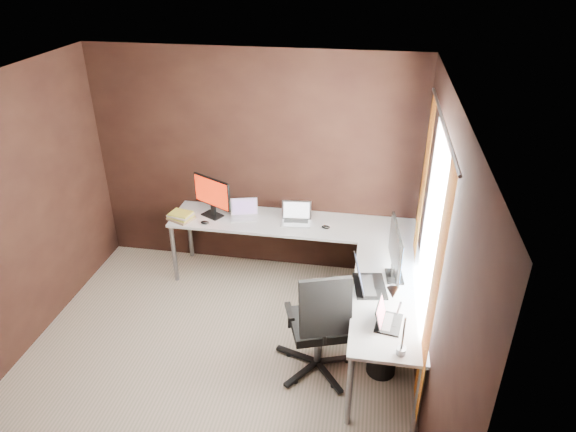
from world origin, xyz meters
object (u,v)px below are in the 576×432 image
(drawer_pedestal, at_px, (377,282))
(laptop_black_big, at_px, (366,282))
(book_stack, at_px, (181,216))
(laptop_black_small, at_px, (386,319))
(wastebasket, at_px, (382,358))
(desk_lamp, at_px, (396,312))
(monitor_right, at_px, (395,250))
(laptop_white, at_px, (244,213))
(office_chair, at_px, (319,341))
(laptop_silver, at_px, (296,218))
(monitor_left, at_px, (212,195))

(drawer_pedestal, relative_size, laptop_black_big, 1.42)
(book_stack, bearing_deg, laptop_black_big, -24.08)
(laptop_black_small, xyz_separation_m, wastebasket, (0.02, 0.22, -0.62))
(laptop_black_big, bearing_deg, desk_lamp, -172.05)
(monitor_right, bearing_deg, laptop_white, 54.99)
(laptop_black_small, bearing_deg, laptop_black_big, 29.12)
(drawer_pedestal, xyz_separation_m, laptop_black_big, (-0.12, -0.70, 0.48))
(desk_lamp, bearing_deg, office_chair, 146.94)
(drawer_pedestal, height_order, laptop_black_big, laptop_black_big)
(laptop_silver, height_order, office_chair, office_chair)
(monitor_left, bearing_deg, laptop_silver, 28.89)
(laptop_black_big, bearing_deg, office_chair, 121.24)
(laptop_silver, bearing_deg, office_chair, -77.90)
(monitor_left, relative_size, office_chair, 0.43)
(laptop_white, relative_size, laptop_black_big, 0.79)
(monitor_right, bearing_deg, desk_lamp, 173.35)
(laptop_black_small, distance_m, book_stack, 2.60)
(monitor_left, bearing_deg, wastebasket, -6.04)
(monitor_left, height_order, monitor_right, monitor_right)
(drawer_pedestal, height_order, wastebasket, drawer_pedestal)
(desk_lamp, xyz_separation_m, wastebasket, (-0.03, 0.49, -0.91))
(monitor_right, relative_size, desk_lamp, 1.18)
(drawer_pedestal, xyz_separation_m, monitor_left, (-1.84, 0.36, 0.68))
(monitor_left, bearing_deg, laptop_black_big, -3.42)
(monitor_left, bearing_deg, laptop_black_small, -10.63)
(laptop_black_small, relative_size, wastebasket, 1.03)
(book_stack, bearing_deg, laptop_silver, 7.37)
(monitor_right, relative_size, wastebasket, 2.09)
(office_chair, bearing_deg, drawer_pedestal, 45.18)
(monitor_right, distance_m, desk_lamp, 0.92)
(laptop_black_small, relative_size, book_stack, 0.96)
(monitor_left, relative_size, book_stack, 1.47)
(monitor_left, distance_m, laptop_silver, 0.95)
(book_stack, distance_m, desk_lamp, 2.81)
(desk_lamp, bearing_deg, laptop_white, 134.01)
(laptop_silver, height_order, book_stack, laptop_silver)
(monitor_left, distance_m, laptop_black_small, 2.44)
(monitor_left, relative_size, monitor_right, 0.75)
(laptop_white, height_order, desk_lamp, desk_lamp)
(monitor_left, xyz_separation_m, desk_lamp, (1.94, -1.80, 0.08))
(wastebasket, bearing_deg, laptop_black_small, -95.46)
(laptop_black_big, distance_m, book_stack, 2.23)
(laptop_silver, height_order, laptop_black_small, laptop_silver)
(drawer_pedestal, distance_m, book_stack, 2.22)
(book_stack, xyz_separation_m, wastebasket, (2.23, -1.15, -0.62))
(wastebasket, bearing_deg, drawer_pedestal, 94.22)
(drawer_pedestal, distance_m, laptop_silver, 1.09)
(monitor_right, bearing_deg, drawer_pedestal, 6.06)
(book_stack, bearing_deg, drawer_pedestal, -5.45)
(laptop_silver, xyz_separation_m, wastebasket, (0.98, -1.32, -0.63))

